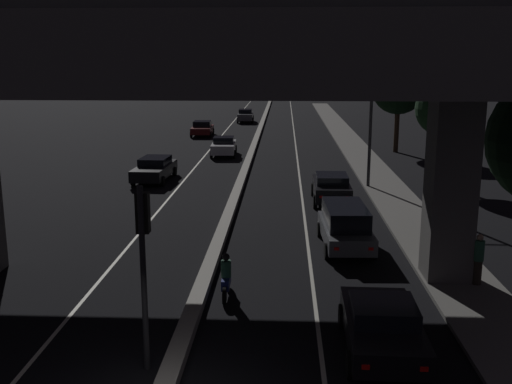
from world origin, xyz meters
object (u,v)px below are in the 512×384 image
(car_black_third, at_px, (331,187))
(traffic_light_left_of_median, at_px, (143,245))
(street_lamp, at_px, (366,111))
(pedestrian_on_sidewalk, at_px, (478,259))
(car_black_lead_oncoming, at_px, (155,169))
(car_grey_fourth_oncoming, at_px, (245,115))
(motorcycle_blue_filtering_near, at_px, (226,278))
(car_white_second_oncoming, at_px, (224,146))
(car_dark_red_third_oncoming, at_px, (202,128))
(car_black_lead, at_px, (382,326))
(car_grey_second, at_px, (345,225))

(car_black_third, bearing_deg, traffic_light_left_of_median, 162.21)
(street_lamp, distance_m, pedestrian_on_sidewalk, 16.00)
(car_black_lead_oncoming, height_order, car_grey_fourth_oncoming, car_grey_fourth_oncoming)
(traffic_light_left_of_median, height_order, car_black_third, traffic_light_left_of_median)
(car_black_third, xyz_separation_m, pedestrian_on_sidewalk, (3.83, -11.91, 0.18))
(street_lamp, relative_size, motorcycle_blue_filtering_near, 4.25)
(car_white_second_oncoming, height_order, pedestrian_on_sidewalk, pedestrian_on_sidewalk)
(car_black_third, bearing_deg, motorcycle_blue_filtering_near, 162.24)
(car_dark_red_third_oncoming, bearing_deg, car_black_third, 19.38)
(car_black_lead_oncoming, xyz_separation_m, motorcycle_blue_filtering_near, (6.19, -18.28, -0.13))
(car_black_lead_oncoming, bearing_deg, car_black_third, 65.65)
(car_black_third, relative_size, car_dark_red_third_oncoming, 1.05)
(car_black_third, relative_size, car_grey_fourth_oncoming, 1.04)
(car_black_lead, xyz_separation_m, car_black_lead_oncoming, (-10.47, 21.77, 0.01))
(pedestrian_on_sidewalk, bearing_deg, car_black_lead_oncoming, 129.69)
(car_black_third, bearing_deg, car_grey_second, -179.91)
(car_black_lead_oncoming, relative_size, car_grey_fourth_oncoming, 1.17)
(car_dark_red_third_oncoming, bearing_deg, pedestrian_on_sidewalk, 18.48)
(car_grey_second, xyz_separation_m, motorcycle_blue_filtering_near, (-4.21, -5.35, -0.28))
(car_white_second_oncoming, relative_size, car_grey_fourth_oncoming, 1.00)
(car_black_lead_oncoming, relative_size, car_white_second_oncoming, 1.17)
(car_grey_second, relative_size, car_black_lead_oncoming, 0.94)
(car_black_lead_oncoming, xyz_separation_m, pedestrian_on_sidewalk, (14.25, -17.18, 0.24))
(car_black_lead, height_order, car_black_lead_oncoming, car_black_lead_oncoming)
(street_lamp, distance_m, car_grey_fourth_oncoming, 38.55)
(street_lamp, bearing_deg, car_grey_fourth_oncoming, 103.95)
(car_black_third, bearing_deg, car_grey_fourth_oncoming, 10.19)
(car_black_third, bearing_deg, street_lamp, -30.04)
(car_black_lead_oncoming, bearing_deg, car_grey_fourth_oncoming, 177.17)
(traffic_light_left_of_median, distance_m, car_dark_red_third_oncoming, 45.36)
(motorcycle_blue_filtering_near, distance_m, pedestrian_on_sidewalk, 8.15)
(car_black_lead, relative_size, pedestrian_on_sidewalk, 2.45)
(car_black_lead, xyz_separation_m, car_grey_second, (-0.07, 8.83, 0.16))
(motorcycle_blue_filtering_near, relative_size, pedestrian_on_sidewalk, 1.04)
(traffic_light_left_of_median, bearing_deg, car_dark_red_third_oncoming, 96.08)
(car_black_lead_oncoming, bearing_deg, traffic_light_left_of_median, 14.18)
(car_black_third, distance_m, car_dark_red_third_oncoming, 29.50)
(car_black_lead_oncoming, distance_m, car_white_second_oncoming, 10.53)
(car_grey_second, bearing_deg, car_white_second_oncoming, 15.08)
(street_lamp, xyz_separation_m, car_black_lead_oncoming, (-12.54, 1.66, -3.71))
(car_dark_red_third_oncoming, xyz_separation_m, pedestrian_on_sidewalk, (14.33, -39.48, 0.25))
(car_grey_fourth_oncoming, distance_m, motorcycle_blue_filtering_near, 53.96)
(car_black_lead, xyz_separation_m, car_white_second_oncoming, (-7.21, 31.79, 0.02))
(car_black_lead_oncoming, xyz_separation_m, car_grey_fourth_oncoming, (3.29, 35.59, 0.07))
(car_black_lead_oncoming, bearing_deg, car_white_second_oncoming, 164.42)
(car_black_lead, height_order, car_grey_second, car_grey_second)
(car_grey_fourth_oncoming, height_order, motorcycle_blue_filtering_near, car_grey_fourth_oncoming)
(street_lamp, bearing_deg, car_white_second_oncoming, 128.48)
(car_black_lead_oncoming, bearing_deg, car_dark_red_third_oncoming, -177.35)
(street_lamp, bearing_deg, motorcycle_blue_filtering_near, -110.91)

